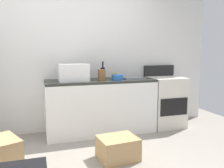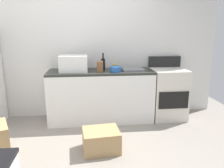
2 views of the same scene
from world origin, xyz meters
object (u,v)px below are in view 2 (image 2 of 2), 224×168
(stove_oven, at_px, (167,93))
(coffee_mug, at_px, (115,67))
(cardboard_box_medium, at_px, (101,140))
(wine_bottle, at_px, (103,64))
(mixing_bowl, at_px, (116,69))
(knife_block, at_px, (100,67))
(microwave, at_px, (74,63))

(stove_oven, bearing_deg, coffee_mug, 177.40)
(coffee_mug, bearing_deg, cardboard_box_medium, -106.10)
(wine_bottle, relative_size, mixing_bowl, 1.58)
(stove_oven, distance_m, wine_bottle, 1.29)
(knife_block, bearing_deg, mixing_bowl, -1.86)
(microwave, bearing_deg, coffee_mug, 6.52)
(wine_bottle, distance_m, mixing_bowl, 0.27)
(stove_oven, height_order, coffee_mug, stove_oven)
(cardboard_box_medium, bearing_deg, knife_block, 87.30)
(mixing_bowl, bearing_deg, knife_block, 178.14)
(wine_bottle, xyz_separation_m, knife_block, (-0.07, -0.17, -0.02))
(stove_oven, relative_size, wine_bottle, 3.67)
(coffee_mug, bearing_deg, knife_block, -146.57)
(microwave, distance_m, knife_block, 0.45)
(coffee_mug, height_order, mixing_bowl, coffee_mug)
(microwave, relative_size, cardboard_box_medium, 0.97)
(stove_oven, bearing_deg, microwave, -178.73)
(microwave, bearing_deg, knife_block, -12.86)
(knife_block, distance_m, cardboard_box_medium, 1.25)
(stove_oven, xyz_separation_m, cardboard_box_medium, (-1.28, -1.05, -0.32))
(stove_oven, relative_size, coffee_mug, 11.00)
(stove_oven, bearing_deg, knife_block, -173.70)
(wine_bottle, bearing_deg, cardboard_box_medium, -95.72)
(stove_oven, distance_m, mixing_bowl, 1.10)
(knife_block, xyz_separation_m, cardboard_box_medium, (-0.04, -0.92, -0.85))
(microwave, bearing_deg, wine_bottle, 7.60)
(stove_oven, height_order, knife_block, stove_oven)
(microwave, bearing_deg, mixing_bowl, -8.80)
(microwave, height_order, coffee_mug, microwave)
(coffee_mug, relative_size, knife_block, 0.56)
(knife_block, height_order, cardboard_box_medium, knife_block)
(wine_bottle, relative_size, coffee_mug, 3.00)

